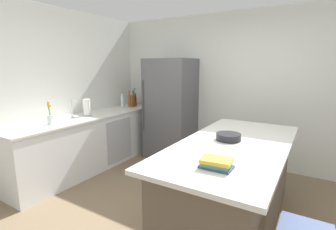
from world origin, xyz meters
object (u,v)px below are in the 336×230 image
refrigerator (170,109)px  cookbook_stack (216,163)px  vinegar_bottle (129,101)px  gin_bottle (135,98)px  flower_vase (50,117)px  whiskey_bottle (133,101)px  mixing_bowl (228,137)px  soda_bottle (122,101)px  hot_sauce_bottle (135,101)px  kitchen_island (232,185)px  sink_faucet (72,108)px  paper_towel_roll (87,108)px

refrigerator → cookbook_stack: size_ratio=7.32×
refrigerator → vinegar_bottle: refrigerator is taller
gin_bottle → vinegar_bottle: (0.10, -0.28, -0.00)m
flower_vase → whiskey_bottle: 1.82m
gin_bottle → mixing_bowl: size_ratio=1.30×
gin_bottle → refrigerator: bearing=-8.4°
refrigerator → gin_bottle: refrigerator is taller
flower_vase → soda_bottle: (-0.12, 1.64, 0.02)m
hot_sauce_bottle → soda_bottle: soda_bottle is taller
kitchen_island → sink_faucet: sink_faucet is taller
refrigerator → whiskey_bottle: refrigerator is taller
flower_vase → gin_bottle: 2.02m
gin_bottle → whiskey_bottle: gin_bottle is taller
gin_bottle → vinegar_bottle: 0.30m
hot_sauce_bottle → cookbook_stack: 3.40m
vinegar_bottle → mixing_bowl: bearing=-27.8°
flower_vase → paper_towel_roll: flower_vase is taller
sink_faucet → mixing_bowl: bearing=0.3°
mixing_bowl → whiskey_bottle: bearing=150.3°
hot_sauce_bottle → vinegar_bottle: (0.00, -0.18, 0.03)m
paper_towel_roll → hot_sauce_bottle: bearing=88.3°
refrigerator → paper_towel_roll: (-0.90, -1.17, 0.12)m
paper_towel_roll → mixing_bowl: 2.47m
paper_towel_roll → cookbook_stack: (2.61, -1.02, -0.06)m
sink_faucet → gin_bottle: 1.57m
flower_vase → sink_faucet: bearing=102.0°
flower_vase → cookbook_stack: flower_vase is taller
whiskey_bottle → soda_bottle: 0.22m
kitchen_island → refrigerator: 2.26m
mixing_bowl → sink_faucet: bearing=-179.7°
kitchen_island → cookbook_stack: (0.07, -0.70, 0.50)m
paper_towel_roll → gin_bottle: 1.31m
kitchen_island → hot_sauce_bottle: hot_sauce_bottle is taller
refrigerator → soda_bottle: size_ratio=6.18×
vinegar_bottle → cookbook_stack: bearing=-38.5°
paper_towel_roll → whiskey_bottle: (0.07, 1.12, -0.01)m
paper_towel_roll → refrigerator: bearing=52.6°
refrigerator → paper_towel_roll: 1.48m
sink_faucet → cookbook_stack: (2.65, -0.76, -0.09)m
paper_towel_roll → hot_sauce_bottle: 1.21m
refrigerator → sink_faucet: bearing=-123.2°
refrigerator → hot_sauce_bottle: 0.87m
kitchen_island → soda_bottle: (-2.60, 1.25, 0.55)m
sink_faucet → paper_towel_roll: paper_towel_roll is taller
kitchen_island → mixing_bowl: size_ratio=8.34×
sink_faucet → mixing_bowl: 2.49m
refrigerator → hot_sauce_bottle: (-0.86, 0.04, 0.08)m
hot_sauce_bottle → gin_bottle: bearing=132.9°
kitchen_island → hot_sauce_bottle: bearing=148.6°
vinegar_bottle → gin_bottle: bearing=108.5°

